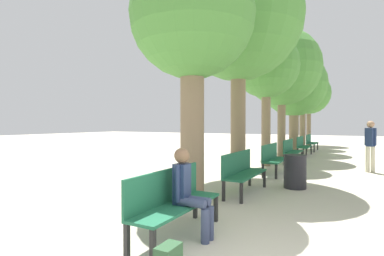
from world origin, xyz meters
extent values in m
cube|color=#1E6042|center=(-1.59, 0.68, 0.45)|extent=(0.48, 1.87, 0.04)
cube|color=#1E6042|center=(-1.81, 0.68, 0.72)|extent=(0.04, 1.87, 0.49)
cube|color=black|center=(-1.39, -0.21, 0.22)|extent=(0.06, 0.06, 0.43)
cube|color=black|center=(-1.39, 1.57, 0.22)|extent=(0.06, 0.06, 0.43)
cube|color=black|center=(-1.79, -0.21, 0.22)|extent=(0.06, 0.06, 0.43)
cube|color=black|center=(-1.79, 1.57, 0.22)|extent=(0.06, 0.06, 0.43)
cube|color=#1E6042|center=(-1.59, 3.73, 0.45)|extent=(0.48, 1.87, 0.04)
cube|color=#1E6042|center=(-1.81, 3.73, 0.72)|extent=(0.04, 1.87, 0.49)
cube|color=black|center=(-1.39, 2.84, 0.22)|extent=(0.06, 0.06, 0.43)
cube|color=black|center=(-1.39, 4.62, 0.22)|extent=(0.06, 0.06, 0.43)
cube|color=black|center=(-1.79, 2.84, 0.22)|extent=(0.06, 0.06, 0.43)
cube|color=black|center=(-1.79, 4.62, 0.22)|extent=(0.06, 0.06, 0.43)
cube|color=#1E6042|center=(-1.59, 6.78, 0.45)|extent=(0.48, 1.87, 0.04)
cube|color=#1E6042|center=(-1.81, 6.78, 0.72)|extent=(0.04, 1.87, 0.49)
cube|color=black|center=(-1.39, 5.90, 0.22)|extent=(0.06, 0.06, 0.43)
cube|color=black|center=(-1.39, 7.67, 0.22)|extent=(0.06, 0.06, 0.43)
cube|color=black|center=(-1.79, 5.90, 0.22)|extent=(0.06, 0.06, 0.43)
cube|color=black|center=(-1.79, 7.67, 0.22)|extent=(0.06, 0.06, 0.43)
cube|color=#1E6042|center=(-1.59, 9.84, 0.45)|extent=(0.48, 1.87, 0.04)
cube|color=#1E6042|center=(-1.81, 9.84, 0.72)|extent=(0.04, 1.87, 0.49)
cube|color=black|center=(-1.39, 8.95, 0.22)|extent=(0.06, 0.06, 0.43)
cube|color=black|center=(-1.39, 10.73, 0.22)|extent=(0.06, 0.06, 0.43)
cube|color=black|center=(-1.79, 8.95, 0.22)|extent=(0.06, 0.06, 0.43)
cube|color=black|center=(-1.79, 10.73, 0.22)|extent=(0.06, 0.06, 0.43)
cube|color=#1E6042|center=(-1.59, 12.89, 0.45)|extent=(0.48, 1.87, 0.04)
cube|color=#1E6042|center=(-1.81, 12.89, 0.72)|extent=(0.04, 1.87, 0.49)
cube|color=black|center=(-1.39, 12.00, 0.22)|extent=(0.06, 0.06, 0.43)
cube|color=black|center=(-1.39, 13.78, 0.22)|extent=(0.06, 0.06, 0.43)
cube|color=black|center=(-1.79, 12.00, 0.22)|extent=(0.06, 0.06, 0.43)
cube|color=black|center=(-1.79, 13.78, 0.22)|extent=(0.06, 0.06, 0.43)
cube|color=#1E6042|center=(-1.59, 15.94, 0.45)|extent=(0.48, 1.87, 0.04)
cube|color=#1E6042|center=(-1.81, 15.94, 0.72)|extent=(0.04, 1.87, 0.49)
cube|color=black|center=(-1.39, 15.06, 0.22)|extent=(0.06, 0.06, 0.43)
cube|color=black|center=(-1.39, 16.83, 0.22)|extent=(0.06, 0.06, 0.43)
cube|color=black|center=(-1.79, 15.06, 0.22)|extent=(0.06, 0.06, 0.43)
cube|color=black|center=(-1.79, 16.83, 0.22)|extent=(0.06, 0.06, 0.43)
cylinder|color=#7A664C|center=(-2.39, 2.56, 1.60)|extent=(0.51, 0.51, 3.19)
sphere|color=#478438|center=(-2.39, 2.56, 3.92)|extent=(2.65, 2.65, 2.65)
cylinder|color=#7A664C|center=(-2.39, 5.37, 1.87)|extent=(0.44, 0.44, 3.74)
sphere|color=#478438|center=(-2.39, 5.37, 4.77)|extent=(3.74, 3.74, 3.74)
cylinder|color=#7A664C|center=(-2.39, 8.48, 1.59)|extent=(0.35, 0.35, 3.19)
sphere|color=#478438|center=(-2.39, 8.48, 3.88)|extent=(2.51, 2.51, 2.51)
cylinder|color=#7A664C|center=(-2.39, 11.23, 1.63)|extent=(0.36, 0.36, 3.27)
sphere|color=#478438|center=(-2.39, 11.23, 4.25)|extent=(3.58, 3.58, 3.58)
cylinder|color=#7A664C|center=(-2.39, 14.41, 1.42)|extent=(0.52, 0.52, 2.83)
sphere|color=#478438|center=(-2.39, 14.41, 3.81)|extent=(3.54, 3.54, 3.54)
cylinder|color=#7A664C|center=(-2.39, 17.50, 1.66)|extent=(0.38, 0.38, 3.32)
sphere|color=#478438|center=(-2.39, 17.50, 4.08)|extent=(2.76, 2.76, 2.76)
cylinder|color=#7A664C|center=(-2.39, 20.37, 1.50)|extent=(0.31, 0.31, 3.00)
sphere|color=#478438|center=(-2.39, 20.37, 3.84)|extent=(3.06, 3.06, 3.06)
cylinder|color=#384260|center=(-1.36, 0.67, 0.53)|extent=(0.42, 0.12, 0.12)
cylinder|color=#384260|center=(-1.15, 0.67, 0.24)|extent=(0.12, 0.12, 0.47)
cylinder|color=#384260|center=(-1.36, 0.81, 0.53)|extent=(0.42, 0.12, 0.12)
cylinder|color=#384260|center=(-1.15, 0.81, 0.24)|extent=(0.12, 0.12, 0.47)
cube|color=navy|center=(-1.57, 0.74, 0.77)|extent=(0.19, 0.23, 0.59)
cylinder|color=navy|center=(-1.57, 0.61, 0.80)|extent=(0.09, 0.09, 0.53)
cylinder|color=navy|center=(-1.57, 0.86, 0.80)|extent=(0.09, 0.09, 0.53)
sphere|color=brown|center=(-1.57, 0.74, 1.18)|extent=(0.23, 0.23, 0.23)
cylinder|color=beige|center=(1.02, 8.65, 0.44)|extent=(0.13, 0.13, 0.87)
cylinder|color=beige|center=(1.17, 8.65, 0.44)|extent=(0.13, 0.13, 0.87)
cube|color=navy|center=(1.09, 8.65, 1.18)|extent=(0.28, 0.30, 0.62)
cylinder|color=navy|center=(0.96, 8.65, 1.19)|extent=(0.09, 0.09, 0.59)
cylinder|color=navy|center=(1.22, 8.65, 1.19)|extent=(0.09, 0.09, 0.59)
sphere|color=#A37A5B|center=(1.09, 8.65, 1.61)|extent=(0.24, 0.24, 0.24)
cylinder|color=#232328|center=(-0.69, 4.90, 0.42)|extent=(0.55, 0.55, 0.85)
camera|label=1|loc=(0.66, -3.01, 1.66)|focal=28.00mm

